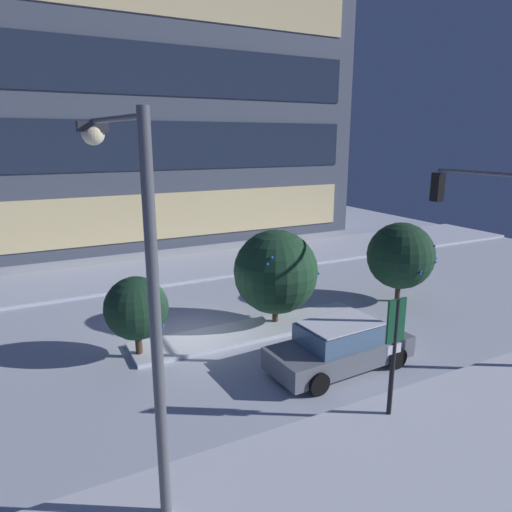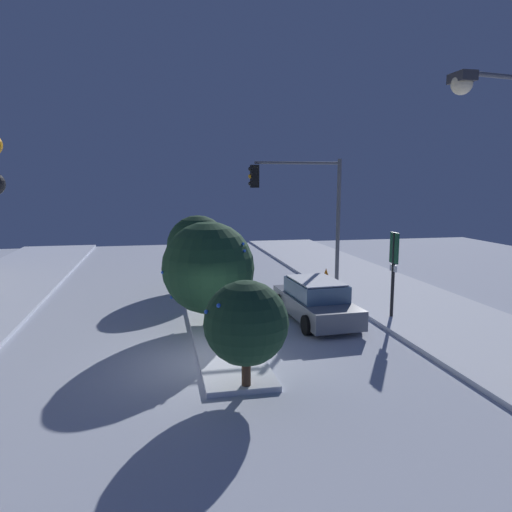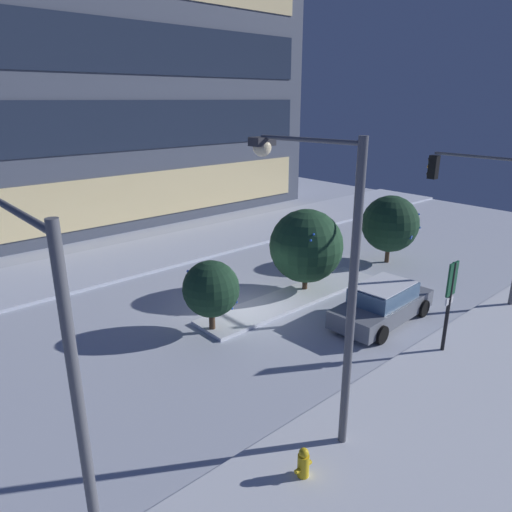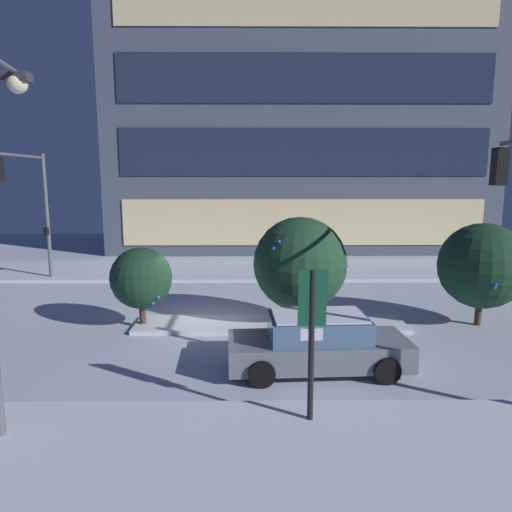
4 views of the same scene
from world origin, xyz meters
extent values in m
plane|color=silver|center=(0.00, 0.00, 0.00)|extent=(52.00, 52.00, 0.00)
cube|color=silver|center=(0.00, -8.71, 0.07)|extent=(52.00, 5.20, 0.14)
cube|color=silver|center=(0.00, 8.71, 0.07)|extent=(52.00, 5.20, 0.14)
cube|color=silver|center=(2.33, -0.55, 0.07)|extent=(9.00, 1.80, 0.14)
cube|color=#4C5466|center=(4.95, 19.77, 15.15)|extent=(25.17, 12.27, 30.30)
cube|color=#F9E09E|center=(4.95, 13.60, 2.16)|extent=(22.65, 0.10, 2.89)
cube|color=#232D42|center=(4.95, 13.60, 6.49)|extent=(22.65, 0.10, 2.89)
cube|color=#232D42|center=(4.95, 13.60, 10.82)|extent=(22.65, 0.10, 2.89)
cube|color=slate|center=(3.40, -4.17, 0.53)|extent=(4.68, 2.03, 0.66)
cube|color=slate|center=(3.40, -4.17, 1.14)|extent=(2.56, 1.74, 0.60)
cube|color=white|center=(3.40, -4.17, 1.47)|extent=(2.37, 1.62, 0.04)
sphere|color=#F9E5B2|center=(5.68, -3.44, 0.50)|extent=(0.16, 0.16, 0.16)
sphere|color=#F9E5B2|center=(5.75, -4.66, 0.50)|extent=(0.16, 0.16, 0.16)
cylinder|color=black|center=(4.87, -3.19, 0.33)|extent=(0.67, 0.25, 0.66)
cylinder|color=black|center=(4.96, -4.98, 0.33)|extent=(0.67, 0.25, 0.66)
cylinder|color=black|center=(1.84, -3.35, 0.33)|extent=(0.67, 0.25, 0.66)
cylinder|color=black|center=(1.93, -5.14, 0.33)|extent=(0.67, 0.25, 0.66)
cylinder|color=#565960|center=(8.35, -4.92, 5.82)|extent=(0.12, 3.97, 0.12)
cube|color=black|center=(8.35, -2.93, 5.22)|extent=(0.32, 0.36, 1.00)
sphere|color=black|center=(8.35, -2.74, 5.54)|extent=(0.20, 0.20, 0.20)
sphere|color=orange|center=(8.35, -2.74, 5.22)|extent=(0.20, 0.20, 0.20)
sphere|color=black|center=(8.35, -2.74, 4.90)|extent=(0.20, 0.20, 0.20)
cylinder|color=#565960|center=(-3.04, -7.42, 3.67)|extent=(0.20, 0.20, 7.33)
cylinder|color=#565960|center=(-3.22, -6.15, 7.18)|extent=(0.46, 2.54, 0.10)
cube|color=#333338|center=(-3.40, -4.89, 7.08)|extent=(0.56, 0.36, 0.20)
sphere|color=#F9E5B2|center=(-3.40, -4.89, 6.95)|extent=(0.44, 0.44, 0.44)
cylinder|color=black|center=(2.87, -6.89, 1.60)|extent=(0.12, 0.12, 3.20)
cube|color=#144C2D|center=(2.87, -6.89, 2.64)|extent=(0.55, 0.07, 1.10)
cube|color=white|center=(2.87, -6.89, 1.91)|extent=(0.44, 0.06, 0.24)
cylinder|color=#473323|center=(-1.92, -0.63, 0.41)|extent=(0.22, 0.22, 0.83)
sphere|color=#193823|center=(-1.92, -0.63, 1.68)|extent=(2.02, 2.02, 2.02)
sphere|color=blue|center=(-1.26, -1.22, 1.18)|extent=(0.10, 0.10, 0.10)
sphere|color=blue|center=(-1.57, -0.31, 0.78)|extent=(0.10, 0.10, 0.10)
sphere|color=blue|center=(-2.06, 0.32, 2.04)|extent=(0.10, 0.10, 0.10)
sphere|color=blue|center=(-2.39, 0.08, 2.26)|extent=(0.10, 0.10, 0.10)
sphere|color=blue|center=(-1.44, -1.18, 0.98)|extent=(0.10, 0.10, 0.10)
sphere|color=blue|center=(-1.73, -0.19, 0.78)|extent=(0.10, 0.10, 0.10)
cylinder|color=#473323|center=(3.32, -0.30, 0.38)|extent=(0.22, 0.22, 0.76)
sphere|color=#1E4228|center=(3.32, -0.30, 2.09)|extent=(3.13, 3.13, 3.13)
sphere|color=blue|center=(4.70, -1.06, 2.04)|extent=(0.10, 0.10, 0.10)
sphere|color=blue|center=(3.04, 0.97, 1.18)|extent=(0.10, 0.10, 0.10)
sphere|color=blue|center=(2.55, -1.36, 2.98)|extent=(0.10, 0.10, 0.10)
sphere|color=blue|center=(4.21, 0.13, 0.86)|extent=(0.10, 0.10, 0.10)
sphere|color=blue|center=(2.93, 1.23, 2.06)|extent=(0.10, 0.10, 0.10)
sphere|color=blue|center=(2.38, -1.38, 2.77)|extent=(0.10, 0.10, 0.10)
cylinder|color=#473323|center=(9.36, -0.46, 0.42)|extent=(0.22, 0.22, 0.83)
sphere|color=#193823|center=(9.36, -0.46, 2.04)|extent=(2.84, 2.84, 2.84)
sphere|color=blue|center=(10.48, -1.34, 1.99)|extent=(0.10, 0.10, 0.10)
sphere|color=blue|center=(10.69, -0.68, 2.51)|extent=(0.10, 0.10, 0.10)
sphere|color=blue|center=(10.06, -1.70, 1.96)|extent=(0.10, 0.10, 0.10)
sphere|color=blue|center=(9.11, -1.81, 1.62)|extent=(0.10, 0.10, 0.10)
sphere|color=blue|center=(9.12, -1.84, 1.72)|extent=(0.10, 0.10, 0.10)
sphere|color=blue|center=(10.07, -1.56, 2.61)|extent=(0.10, 0.10, 0.10)
camera|label=1|loc=(-4.78, -14.42, 6.84)|focal=32.13mm
camera|label=2|loc=(-12.54, 1.34, 4.94)|focal=33.39mm
camera|label=3|loc=(-10.77, -12.99, 8.01)|focal=32.76mm
camera|label=4|loc=(1.70, -15.54, 4.92)|focal=32.63mm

